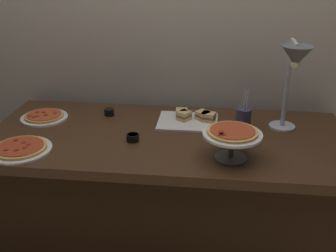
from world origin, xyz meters
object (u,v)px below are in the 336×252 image
object	(u,v)px
sauce_cup_far	(109,112)
sandwich_platter	(191,118)
sauce_cup_near	(133,137)
utensil_holder	(243,118)
pizza_plate_center	(20,149)
pizza_plate_front	(44,117)
pizza_plate_raised_stand	(232,136)
heat_lamp	(294,66)

from	to	relation	value
sauce_cup_far	sandwich_platter	bearing A→B (deg)	-4.75
sauce_cup_near	utensil_holder	world-z (taller)	utensil_holder
pizza_plate_center	sauce_cup_far	distance (m)	0.59
pizza_plate_center	pizza_plate_front	bearing A→B (deg)	96.49
pizza_plate_center	pizza_plate_raised_stand	distance (m)	1.01
sauce_cup_near	utensil_holder	distance (m)	0.61
heat_lamp	sauce_cup_far	xyz separation A→B (m)	(-0.98, 0.18, -0.36)
pizza_plate_front	sauce_cup_near	world-z (taller)	sauce_cup_near
pizza_plate_center	sandwich_platter	distance (m)	0.92
pizza_plate_front	utensil_holder	bearing A→B (deg)	0.27
heat_lamp	pizza_plate_front	size ratio (longest dim) A/B	1.86
heat_lamp	pizza_plate_raised_stand	distance (m)	0.48
pizza_plate_front	sandwich_platter	bearing A→B (deg)	3.59
pizza_plate_front	pizza_plate_center	world-z (taller)	same
sauce_cup_far	pizza_plate_raised_stand	bearing A→B (deg)	-33.22
sauce_cup_near	heat_lamp	bearing A→B (deg)	10.44
sandwich_platter	sauce_cup_near	xyz separation A→B (m)	(-0.28, -0.28, 0.00)
pizza_plate_center	sandwich_platter	xyz separation A→B (m)	(0.80, 0.46, 0.01)
pizza_plate_center	utensil_holder	world-z (taller)	utensil_holder
pizza_plate_raised_stand	sauce_cup_far	size ratio (longest dim) A/B	4.84
heat_lamp	pizza_plate_raised_stand	world-z (taller)	heat_lamp
sandwich_platter	sauce_cup_near	size ratio (longest dim) A/B	5.15
heat_lamp	utensil_holder	bearing A→B (deg)	156.99
pizza_plate_front	pizza_plate_center	xyz separation A→B (m)	(0.05, -0.40, 0.00)
heat_lamp	sauce_cup_far	world-z (taller)	heat_lamp
heat_lamp	utensil_holder	world-z (taller)	heat_lamp
pizza_plate_center	pizza_plate_raised_stand	bearing A→B (deg)	2.34
pizza_plate_front	sauce_cup_far	size ratio (longest dim) A/B	4.67
heat_lamp	pizza_plate_front	bearing A→B (deg)	176.36
pizza_plate_raised_stand	sauce_cup_near	bearing A→B (deg)	164.83
pizza_plate_raised_stand	pizza_plate_front	bearing A→B (deg)	161.06
sauce_cup_far	utensil_holder	bearing A→B (deg)	-6.53
sandwich_platter	pizza_plate_front	bearing A→B (deg)	-176.41
pizza_plate_front	sandwich_platter	distance (m)	0.85
sauce_cup_near	sandwich_platter	bearing A→B (deg)	45.08
pizza_plate_center	sauce_cup_near	xyz separation A→B (m)	(0.52, 0.17, 0.01)
pizza_plate_raised_stand	sauce_cup_far	xyz separation A→B (m)	(-0.70, 0.46, -0.10)
pizza_plate_front	pizza_plate_center	size ratio (longest dim) A/B	0.89
pizza_plate_raised_stand	sauce_cup_far	distance (m)	0.84
pizza_plate_raised_stand	sandwich_platter	size ratio (longest dim) A/B	0.82
pizza_plate_raised_stand	heat_lamp	bearing A→B (deg)	43.84
heat_lamp	utensil_holder	distance (m)	0.40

